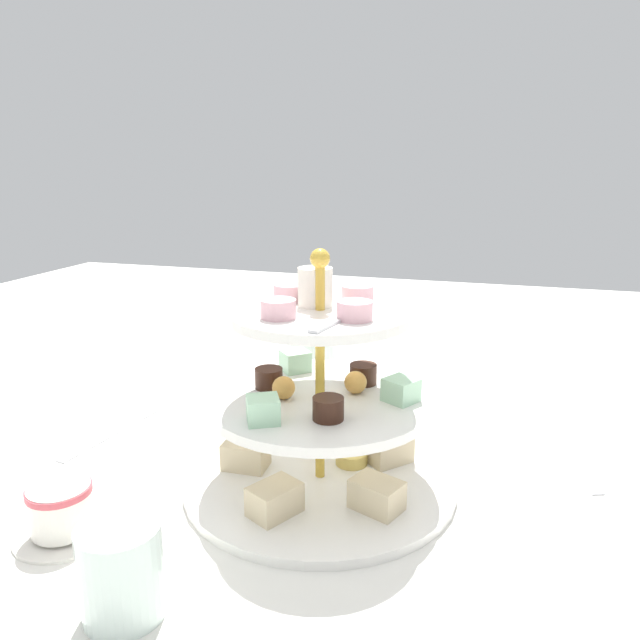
# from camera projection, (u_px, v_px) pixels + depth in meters

# --- Properties ---
(ground_plane) EXTENTS (2.40, 2.40, 0.00)m
(ground_plane) POSITION_uv_depth(u_px,v_px,m) (320.00, 484.00, 0.66)
(ground_plane) COLOR silver
(tiered_serving_stand) EXTENTS (0.29, 0.29, 0.26)m
(tiered_serving_stand) POSITION_uv_depth(u_px,v_px,m) (320.00, 417.00, 0.64)
(tiered_serving_stand) COLOR white
(tiered_serving_stand) RESTS_ON ground_plane
(water_glass_tall_right) EXTENTS (0.07, 0.07, 0.11)m
(water_glass_tall_right) POSITION_uv_depth(u_px,v_px,m) (314.00, 363.00, 0.88)
(water_glass_tall_right) COLOR silver
(water_glass_tall_right) RESTS_ON ground_plane
(water_glass_short_left) EXTENTS (0.06, 0.06, 0.08)m
(water_glass_short_left) POSITION_uv_depth(u_px,v_px,m) (122.00, 571.00, 0.46)
(water_glass_short_left) COLOR silver
(water_glass_short_left) RESTS_ON ground_plane
(teacup_with_saucer) EXTENTS (0.09, 0.09, 0.05)m
(teacup_with_saucer) POSITION_uv_depth(u_px,v_px,m) (61.00, 512.00, 0.56)
(teacup_with_saucer) COLOR white
(teacup_with_saucer) RESTS_ON ground_plane
(butter_knife_left) EXTENTS (0.17, 0.07, 0.00)m
(butter_knife_left) POSITION_uv_depth(u_px,v_px,m) (564.00, 456.00, 0.71)
(butter_knife_left) COLOR silver
(butter_knife_left) RESTS_ON ground_plane
(butter_knife_right) EXTENTS (0.17, 0.04, 0.00)m
(butter_knife_right) POSITION_uv_depth(u_px,v_px,m) (112.00, 433.00, 0.78)
(butter_knife_right) COLOR silver
(butter_knife_right) RESTS_ON ground_plane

